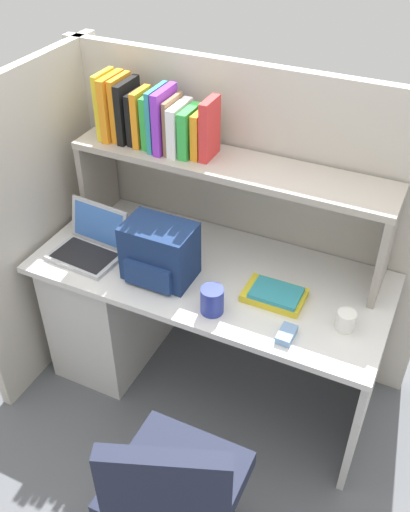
# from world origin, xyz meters

# --- Properties ---
(ground_plane) EXTENTS (8.00, 8.00, 0.00)m
(ground_plane) POSITION_xyz_m (0.00, 0.00, 0.00)
(ground_plane) COLOR #595B60
(desk) EXTENTS (1.60, 0.70, 0.73)m
(desk) POSITION_xyz_m (-0.39, 0.00, 0.40)
(desk) COLOR silver
(desk) RESTS_ON ground_plane
(cubicle_partition_rear) EXTENTS (1.84, 0.05, 1.55)m
(cubicle_partition_rear) POSITION_xyz_m (0.00, 0.38, 0.78)
(cubicle_partition_rear) COLOR #BCB5A8
(cubicle_partition_rear) RESTS_ON ground_plane
(cubicle_partition_left) EXTENTS (0.05, 1.06, 1.55)m
(cubicle_partition_left) POSITION_xyz_m (-0.85, -0.05, 0.78)
(cubicle_partition_left) COLOR #BCB5A8
(cubicle_partition_left) RESTS_ON ground_plane
(overhead_hutch) EXTENTS (1.44, 0.28, 0.45)m
(overhead_hutch) POSITION_xyz_m (0.00, 0.20, 1.08)
(overhead_hutch) COLOR gray
(overhead_hutch) RESTS_ON desk
(reference_books_on_shelf) EXTENTS (0.54, 0.19, 0.30)m
(reference_books_on_shelf) POSITION_xyz_m (-0.36, 0.20, 1.31)
(reference_books_on_shelf) COLOR yellow
(reference_books_on_shelf) RESTS_ON overhead_hutch
(laptop) EXTENTS (0.33, 0.28, 0.22)m
(laptop) POSITION_xyz_m (-0.55, -0.11, 0.78)
(laptop) COLOR #B7BABF
(laptop) RESTS_ON desk
(backpack) EXTENTS (0.30, 0.23, 0.26)m
(backpack) POSITION_xyz_m (-0.18, -0.12, 0.86)
(backpack) COLOR navy
(backpack) RESTS_ON desk
(computer_mouse) EXTENTS (0.06, 0.11, 0.03)m
(computer_mouse) POSITION_xyz_m (0.44, -0.24, 0.75)
(computer_mouse) COLOR #7299C6
(computer_mouse) RESTS_ON desk
(paper_cup) EXTENTS (0.08, 0.08, 0.08)m
(paper_cup) POSITION_xyz_m (0.64, -0.10, 0.77)
(paper_cup) COLOR white
(paper_cup) RESTS_ON desk
(snack_canister) EXTENTS (0.10, 0.10, 0.12)m
(snack_canister) POSITION_xyz_m (0.12, -0.23, 0.79)
(snack_canister) COLOR navy
(snack_canister) RESTS_ON desk
(desk_book_stack) EXTENTS (0.25, 0.17, 0.05)m
(desk_book_stack) POSITION_xyz_m (0.32, -0.05, 0.75)
(desk_book_stack) COLOR yellow
(desk_book_stack) RESTS_ON desk
(office_chair) EXTENTS (0.53, 0.55, 0.93)m
(office_chair) POSITION_xyz_m (0.28, -0.89, 0.39)
(office_chair) COLOR black
(office_chair) RESTS_ON ground_plane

